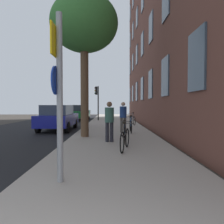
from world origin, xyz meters
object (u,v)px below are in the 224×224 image
object	(u,v)px
pedestrian_0	(109,119)
car_1	(80,112)
traffic_light	(97,97)
bicycle_3	(132,120)
bicycle_2	(131,126)
pedestrian_1	(123,115)
bicycle_0	(125,139)
tree_near	(84,25)
sign_post	(58,87)
car_0	(58,117)
bicycle_1	(125,133)

from	to	relation	value
pedestrian_0	car_1	xyz separation A→B (m)	(-3.28, 14.04, -0.22)
traffic_light	bicycle_3	size ratio (longest dim) A/B	1.98
bicycle_2	car_1	size ratio (longest dim) A/B	0.40
pedestrian_1	traffic_light	bearing A→B (deg)	102.27
pedestrian_1	bicycle_0	bearing A→B (deg)	-92.65
tree_near	pedestrian_0	bearing A→B (deg)	-51.22
sign_post	tree_near	xyz separation A→B (m)	(-0.23, 6.01, 3.44)
bicycle_0	car_0	distance (m)	7.64
traffic_light	tree_near	size ratio (longest dim) A/B	0.50
car_1	tree_near	bearing A→B (deg)	-80.56
traffic_light	pedestrian_0	bearing A→B (deg)	-84.01
bicycle_1	bicycle_3	xyz separation A→B (m)	(1.11, 7.61, 0.02)
bicycle_1	car_1	distance (m)	14.65
bicycle_0	bicycle_1	world-z (taller)	bicycle_0
traffic_light	bicycle_1	size ratio (longest dim) A/B	2.10
tree_near	bicycle_3	xyz separation A→B (m)	(2.93, 6.05, -4.94)
sign_post	bicycle_1	world-z (taller)	sign_post
bicycle_3	pedestrian_0	xyz separation A→B (m)	(-1.73, -7.54, 0.57)
bicycle_0	bicycle_2	bearing A→B (deg)	82.17
pedestrian_1	tree_near	bearing A→B (deg)	-142.27
traffic_light	bicycle_1	bearing A→B (deg)	-81.25
traffic_light	car_0	bearing A→B (deg)	-105.41
sign_post	bicycle_1	size ratio (longest dim) A/B	2.05
tree_near	car_0	distance (m)	6.15
tree_near	pedestrian_1	xyz separation A→B (m)	(1.94, 1.50, -4.36)
pedestrian_0	car_1	distance (m)	14.42
tree_near	bicycle_0	world-z (taller)	tree_near
traffic_light	car_1	size ratio (longest dim) A/B	0.81
bicycle_1	bicycle_3	size ratio (longest dim) A/B	0.94
bicycle_1	car_1	xyz separation A→B (m)	(-3.90, 14.12, 0.37)
traffic_light	pedestrian_1	distance (m)	9.70
bicycle_1	car_0	xyz separation A→B (m)	(-3.95, 5.06, 0.37)
tree_near	bicycle_3	size ratio (longest dim) A/B	3.94
bicycle_1	tree_near	bearing A→B (deg)	139.19
bicycle_2	car_1	bearing A→B (deg)	111.96
bicycle_3	traffic_light	bearing A→B (deg)	122.05
bicycle_0	pedestrian_1	distance (m)	4.64
bicycle_3	car_0	distance (m)	5.68
sign_post	car_0	bearing A→B (deg)	104.00
bicycle_1	pedestrian_1	bearing A→B (deg)	87.69
traffic_light	pedestrian_0	xyz separation A→B (m)	(1.30, -12.37, -1.38)
traffic_light	car_1	bearing A→B (deg)	139.96
sign_post	car_1	size ratio (longest dim) A/B	0.79
bicycle_2	pedestrian_0	distance (m)	3.28
bicycle_1	pedestrian_0	bearing A→B (deg)	172.93
bicycle_1	bicycle_0	bearing A→B (deg)	-93.35
sign_post	traffic_light	world-z (taller)	traffic_light
sign_post	pedestrian_1	world-z (taller)	sign_post
bicycle_3	sign_post	bearing A→B (deg)	-102.60
car_0	car_1	world-z (taller)	same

